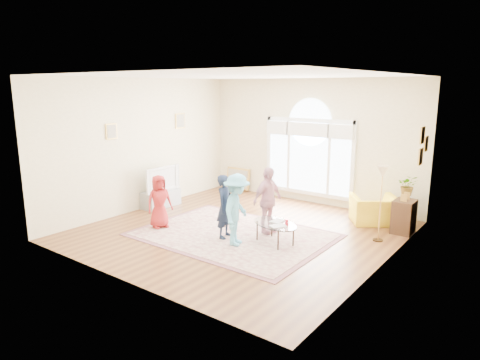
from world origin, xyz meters
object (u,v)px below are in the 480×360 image
Objects in this scene: tv_console at (161,199)px; armchair at (374,210)px; television at (160,179)px; area_rug at (233,235)px; coffee_table at (275,224)px.

tv_console is 1.05× the size of armchair.
area_rug is at bearing -12.12° from television.
area_rug is at bearing -12.09° from tv_console.
television is at bearing -13.95° from armchair.
coffee_table is (3.73, -0.50, -0.33)m from television.
television is at bearing 167.88° from area_rug.
area_rug is 3.60× the size of tv_console.
armchair is at bearing 21.59° from television.
tv_console is 0.92× the size of television.
area_rug is 3.77× the size of armchair.
armchair is at bearing 21.56° from tv_console.
armchair is (2.02, 2.50, 0.30)m from area_rug.
armchair reaches higher than coffee_table.
area_rug is at bearing 15.48° from armchair.
coffee_table is (3.74, -0.50, 0.19)m from tv_console.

